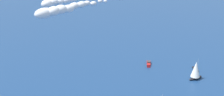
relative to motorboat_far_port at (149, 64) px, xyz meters
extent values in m
cube|color=#B21E1E|center=(-1.33, 0.09, -0.13)|extent=(7.86, 2.97, 1.23)
cone|color=#B21E1E|center=(3.38, -0.22, -0.13)|extent=(2.13, 2.59, 2.47)
cube|color=#38383D|center=(-1.91, 0.13, 0.95)|extent=(2.82, 2.15, 0.93)
ellipsoid|color=black|center=(19.97, 27.80, -0.03)|extent=(7.99, 10.24, 1.44)
cylinder|color=#B2B2B7|center=(19.55, 28.46, 6.63)|extent=(0.14, 0.14, 11.86)
cone|color=white|center=(20.25, 27.37, 6.03)|extent=(7.84, 7.84, 10.08)
cube|color=black|center=(7.82, 30.65, -0.31)|extent=(5.77, 2.99, 0.88)
cone|color=black|center=(4.54, 29.87, -0.31)|extent=(1.78, 2.04, 1.76)
cube|color=#38383D|center=(8.22, 30.74, 0.46)|extent=(2.20, 1.82, 0.66)
ellipsoid|color=silver|center=(69.47, -42.56, 60.32)|extent=(5.13, 5.14, 2.79)
ellipsoid|color=silver|center=(71.58, -45.06, 60.36)|extent=(5.70, 5.71, 3.19)
ellipsoid|color=silver|center=(74.03, -47.22, 60.67)|extent=(6.37, 6.38, 3.69)
ellipsoid|color=silver|center=(76.68, -49.17, 60.65)|extent=(6.45, 6.46, 3.95)
ellipsoid|color=silver|center=(70.42, -25.96, 60.47)|extent=(2.38, 2.38, 1.42)
ellipsoid|color=silver|center=(73.05, -27.93, 61.12)|extent=(2.96, 2.96, 1.80)
ellipsoid|color=silver|center=(74.95, -30.63, 60.50)|extent=(3.88, 3.89, 2.20)
ellipsoid|color=silver|center=(77.14, -33.05, 61.13)|extent=(4.21, 4.21, 2.46)
ellipsoid|color=silver|center=(79.86, -34.93, 61.25)|extent=(5.75, 5.76, 3.03)
ellipsoid|color=silver|center=(81.96, -37.43, 61.21)|extent=(5.51, 5.52, 3.17)
ellipsoid|color=silver|center=(84.66, -39.34, 60.78)|extent=(6.76, 6.77, 3.61)
ellipsoid|color=silver|center=(86.83, -41.77, 61.06)|extent=(6.94, 6.94, 4.12)
ellipsoid|color=silver|center=(89.24, -43.96, 61.04)|extent=(7.01, 7.01, 4.28)
ellipsoid|color=silver|center=(90.68, -47.12, 60.65)|extent=(9.01, 9.03, 4.66)
camera|label=1|loc=(202.27, -19.35, 91.60)|focal=51.64mm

